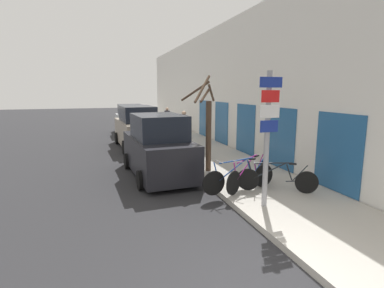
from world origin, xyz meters
TOP-DOWN VIEW (x-y plane):
  - ground_plane at (0.00, 11.20)m, footprint 80.00×80.00m
  - sidewalk_curb at (2.60, 14.00)m, footprint 3.20×32.00m
  - building_facade at (4.35, 13.93)m, footprint 0.23×32.00m
  - signpost at (1.67, 2.91)m, footprint 0.59×0.15m
  - bicycle_0 at (2.57, 3.74)m, footprint 2.03×1.08m
  - bicycle_1 at (1.58, 4.13)m, footprint 2.39×0.51m
  - bicycle_2 at (2.00, 4.34)m, footprint 2.05×1.32m
  - parked_car_0 at (-0.24, 6.90)m, footprint 2.17×4.43m
  - parked_car_1 at (-0.27, 12.52)m, footprint 2.18×4.87m
  - parked_car_2 at (-0.04, 17.82)m, footprint 2.01×4.38m
  - pedestrian_near at (2.26, 12.27)m, footprint 0.46×0.40m
  - pedestrian_far at (2.37, 16.90)m, footprint 0.45×0.38m
  - street_tree at (1.45, 6.52)m, footprint 1.31×2.15m

SIDE VIEW (x-z plane):
  - ground_plane at x=0.00m, z-range 0.00..0.00m
  - sidewalk_curb at x=2.60m, z-range 0.00..0.15m
  - bicycle_0 at x=2.57m, z-range 0.09..0.97m
  - bicycle_2 at x=2.00m, z-range 0.08..1.02m
  - bicycle_1 at x=1.58m, z-range 0.08..1.04m
  - parked_car_2 at x=-0.04m, z-range -0.09..1.98m
  - parked_car_0 at x=-0.24m, z-range -0.10..2.10m
  - parked_car_1 at x=-0.27m, z-range -0.09..2.13m
  - pedestrian_far at x=2.37m, z-range 0.28..2.00m
  - pedestrian_near at x=2.26m, z-range 0.29..2.07m
  - street_tree at x=1.45m, z-range 0.14..3.54m
  - signpost at x=1.67m, z-range 0.30..3.64m
  - building_facade at x=4.35m, z-range -0.03..6.47m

